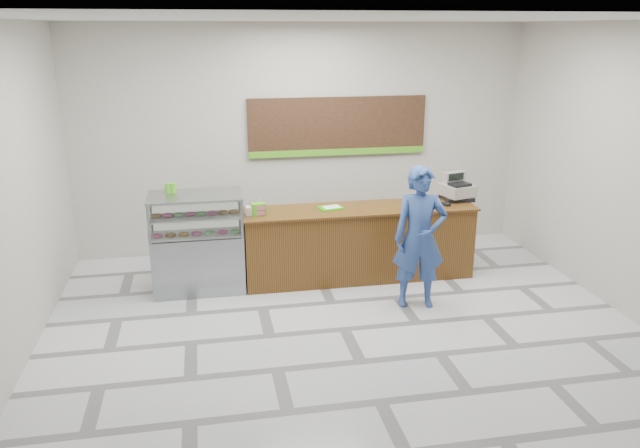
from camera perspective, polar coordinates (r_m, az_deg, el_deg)
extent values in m
plane|color=silver|center=(7.49, 2.26, -9.59)|extent=(7.00, 7.00, 0.00)
plane|color=#BCB8AD|center=(9.75, -1.60, 7.71)|extent=(7.00, 0.00, 7.00)
plane|color=silver|center=(6.67, 2.64, 18.27)|extent=(7.00, 7.00, 0.00)
cube|color=brown|center=(8.80, 3.53, -1.84)|extent=(3.20, 0.70, 1.00)
cube|color=brown|center=(8.64, 3.59, 1.39)|extent=(3.26, 0.76, 0.03)
cube|color=gray|center=(8.58, -11.03, -3.35)|extent=(1.20, 0.70, 0.80)
cube|color=white|center=(8.38, -11.28, 0.80)|extent=(1.20, 0.70, 0.50)
cube|color=gray|center=(8.31, -11.39, 2.55)|extent=(1.22, 0.72, 0.03)
cube|color=silver|center=(8.45, -11.19, -0.69)|extent=(1.14, 0.64, 0.02)
cube|color=silver|center=(8.38, -11.29, 0.87)|extent=(1.14, 0.64, 0.02)
torus|color=#DA4E90|center=(8.36, -14.62, -0.87)|extent=(0.15, 0.15, 0.05)
torus|color=olive|center=(8.35, -13.49, -0.81)|extent=(0.15, 0.15, 0.05)
torus|color=olive|center=(8.35, -12.35, -0.74)|extent=(0.15, 0.15, 0.05)
torus|color=#DA4E90|center=(8.34, -11.20, -0.68)|extent=(0.15, 0.15, 0.05)
torus|color=#7CCA73|center=(8.34, -10.06, -0.61)|extent=(0.15, 0.15, 0.05)
torus|color=#DA4E90|center=(8.34, -8.92, -0.55)|extent=(0.15, 0.15, 0.05)
torus|color=#7CCA73|center=(8.35, -7.77, -0.49)|extent=(0.15, 0.15, 0.05)
torus|color=olive|center=(8.44, -14.69, 0.99)|extent=(0.15, 0.15, 0.05)
torus|color=#DA4E90|center=(8.43, -13.73, 1.05)|extent=(0.15, 0.15, 0.05)
torus|color=#7CCA73|center=(8.42, -12.76, 1.10)|extent=(0.15, 0.15, 0.05)
torus|color=#DA4E90|center=(8.42, -11.79, 1.16)|extent=(0.15, 0.15, 0.05)
torus|color=#7CCA73|center=(8.41, -10.81, 1.21)|extent=(0.15, 0.15, 0.05)
torus|color=#DA4E90|center=(8.41, -9.84, 1.27)|extent=(0.15, 0.15, 0.05)
torus|color=olive|center=(8.42, -8.87, 1.32)|extent=(0.15, 0.15, 0.05)
torus|color=olive|center=(8.42, -7.90, 1.38)|extent=(0.15, 0.15, 0.05)
cube|color=black|center=(9.79, 1.65, 8.92)|extent=(2.80, 0.05, 0.90)
cube|color=#53AA1F|center=(9.82, 1.66, 6.59)|extent=(2.80, 0.02, 0.10)
cube|color=black|center=(9.26, 12.38, 2.39)|extent=(0.40, 0.40, 0.06)
cube|color=gray|center=(9.23, 12.43, 3.06)|extent=(0.50, 0.51, 0.16)
cube|color=black|center=(9.14, 12.66, 3.54)|extent=(0.32, 0.27, 0.04)
cube|color=gray|center=(9.30, 12.20, 4.20)|extent=(0.36, 0.19, 0.16)
cube|color=black|center=(9.25, 12.34, 4.24)|extent=(0.26, 0.08, 0.10)
cube|color=black|center=(8.91, 11.45, 1.79)|extent=(0.10, 0.15, 0.04)
cube|color=#24B903|center=(8.60, 0.96, 1.50)|extent=(0.37, 0.30, 0.02)
cube|color=white|center=(8.60, 1.08, 1.57)|extent=(0.26, 0.21, 0.00)
cube|color=white|center=(8.33, -6.35, 1.20)|extent=(0.15, 0.15, 0.11)
cylinder|color=silver|center=(8.42, -5.54, 1.39)|extent=(0.07, 0.07, 0.11)
cube|color=#53AA1F|center=(8.30, -5.66, 1.36)|extent=(0.20, 0.15, 0.17)
cylinder|color=#DA4E90|center=(8.88, 9.32, 1.75)|extent=(0.17, 0.17, 0.00)
cylinder|color=#53AA1F|center=(8.46, -13.70, 3.22)|extent=(0.08, 0.08, 0.13)
cylinder|color=#53AA1F|center=(8.45, -13.29, 3.24)|extent=(0.08, 0.08, 0.13)
imported|color=#2C488C|center=(7.88, 9.10, -1.24)|extent=(0.73, 0.55, 1.81)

